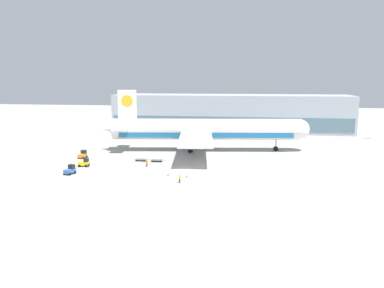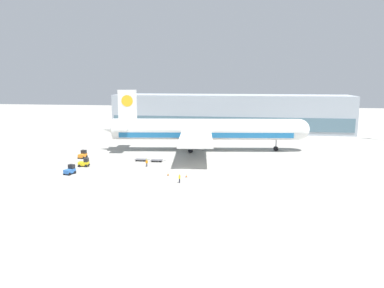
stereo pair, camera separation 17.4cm
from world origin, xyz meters
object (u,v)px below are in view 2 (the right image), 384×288
airplane_main (203,130)px  baggage_dolly_second (157,160)px  baggage_tug_mid (70,170)px  baggage_dolly_lead (141,159)px  ground_crew_near (147,162)px  traffic_cone_near (168,174)px  traffic_cone_far (186,176)px  ground_crew_far (180,178)px  baggage_tug_far (83,155)px  baggage_tug_foreground (84,163)px

airplane_main → baggage_dolly_second: bearing=-127.2°
baggage_tug_mid → baggage_dolly_lead: (11.12, 14.84, -0.49)m
airplane_main → ground_crew_near: size_ratio=33.97×
traffic_cone_near → traffic_cone_far: size_ratio=1.14×
airplane_main → baggage_tug_mid: airplane_main is taller
airplane_main → ground_crew_far: size_ratio=33.23×
baggage_tug_mid → ground_crew_near: baggage_tug_mid is taller
traffic_cone_near → traffic_cone_far: (4.00, -0.69, -0.05)m
baggage_tug_far → airplane_main: bearing=-56.4°
baggage_tug_far → traffic_cone_near: bearing=-112.3°
ground_crew_near → ground_crew_far: ground_crew_far is taller
baggage_tug_mid → ground_crew_far: size_ratio=1.56×
baggage_tug_foreground → baggage_dolly_lead: baggage_tug_foreground is taller
ground_crew_far → baggage_tug_foreground: bearing=-94.2°
baggage_tug_mid → baggage_dolly_lead: 18.55m
baggage_tug_far → ground_crew_near: bearing=-103.6°
baggage_tug_mid → ground_crew_far: baggage_tug_mid is taller
baggage_dolly_second → traffic_cone_near: traffic_cone_near is taller
baggage_tug_mid → traffic_cone_far: size_ratio=4.13×
traffic_cone_near → baggage_dolly_second: bearing=114.0°
baggage_dolly_second → traffic_cone_near: size_ratio=4.92×
baggage_dolly_lead → ground_crew_near: 6.48m
baggage_tug_foreground → traffic_cone_near: 21.46m
baggage_dolly_second → ground_crew_far: (9.05, -17.77, 0.64)m
baggage_tug_mid → ground_crew_far: bearing=-82.2°
airplane_main → baggage_tug_far: 32.95m
airplane_main → baggage_tug_far: (-28.98, -14.87, -4.96)m
baggage_tug_far → traffic_cone_far: size_ratio=3.94×
airplane_main → traffic_cone_near: (-3.62, -28.82, -5.47)m
baggage_dolly_lead → baggage_dolly_second: same height
baggage_tug_foreground → traffic_cone_far: (24.85, -5.76, -0.55)m
baggage_dolly_lead → airplane_main: bearing=50.4°
baggage_tug_far → baggage_dolly_lead: size_ratio=0.70×
baggage_dolly_lead → traffic_cone_near: 16.02m
ground_crew_far → traffic_cone_near: 6.26m
baggage_tug_mid → ground_crew_far: (24.20, -3.14, 0.15)m
baggage_dolly_lead → ground_crew_far: (13.08, -17.99, 0.64)m
baggage_tug_far → baggage_tug_mid: bearing=-157.5°
baggage_dolly_lead → ground_crew_far: 22.25m
baggage_dolly_lead → ground_crew_near: ground_crew_near is taller
baggage_tug_foreground → ground_crew_near: 14.39m
baggage_tug_mid → traffic_cone_near: baggage_tug_mid is taller
baggage_tug_mid → traffic_cone_near: bearing=-69.2°
baggage_tug_far → ground_crew_near: baggage_tug_far is taller
ground_crew_far → traffic_cone_far: ground_crew_far is taller
baggage_tug_foreground → traffic_cone_near: baggage_tug_foreground is taller
airplane_main → ground_crew_near: bearing=-122.8°
baggage_tug_foreground → traffic_cone_far: 25.51m
traffic_cone_near → traffic_cone_far: traffic_cone_near is taller
ground_crew_far → baggage_dolly_lead: bearing=-125.3°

